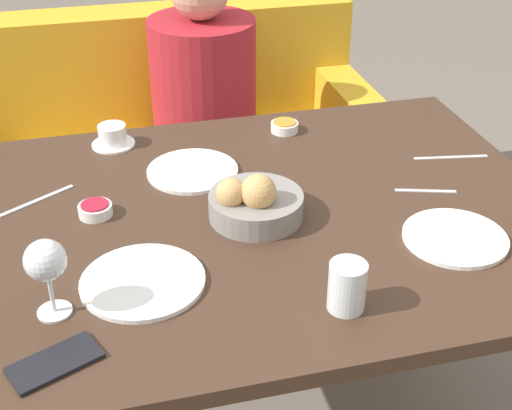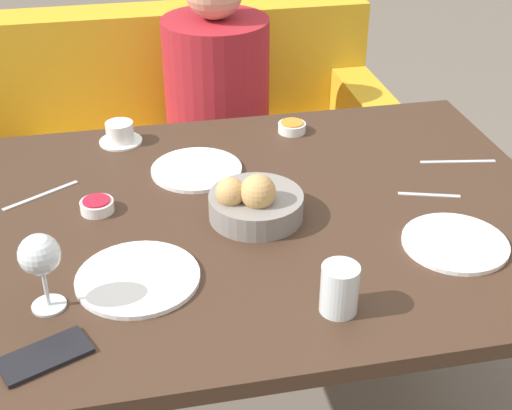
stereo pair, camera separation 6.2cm
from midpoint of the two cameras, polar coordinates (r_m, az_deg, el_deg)
name	(u,v)px [view 2 (the right image)]	position (r m, az deg, el deg)	size (l,w,h in m)	color
dining_table	(274,246)	(1.66, 2.49, -3.31)	(1.29, 1.01, 0.77)	#3D281C
couch	(161,164)	(2.80, -7.01, 3.26)	(1.69, 0.70, 0.86)	gold
seated_person	(219,141)	(2.61, -2.34, 5.15)	(0.37, 0.48, 1.11)	#23232D
bread_basket	(254,203)	(1.56, 0.98, 0.17)	(0.21, 0.21, 0.12)	gray
plate_near_left	(138,278)	(1.40, -8.19, -5.82)	(0.24, 0.24, 0.01)	white
plate_near_right	(455,243)	(1.55, 16.74, -2.93)	(0.22, 0.22, 0.01)	white
plate_far_center	(197,170)	(1.76, -3.78, 2.84)	(0.22, 0.22, 0.01)	white
water_tumbler	(339,289)	(1.30, 8.05, -6.68)	(0.07, 0.07, 0.10)	silver
wine_glass	(40,257)	(1.31, -15.63, -4.06)	(0.08, 0.08, 0.16)	silver
coffee_cup	(120,134)	(1.92, -9.92, 5.63)	(0.11, 0.11, 0.06)	white
jam_bowl_berry	(97,206)	(1.63, -11.55, -0.07)	(0.08, 0.08, 0.03)	white
jam_bowl_honey	(292,127)	(1.96, 3.80, 6.23)	(0.08, 0.08, 0.03)	white
fork_silver	(41,195)	(1.72, -15.84, 0.74)	(0.17, 0.11, 0.00)	#B7B7BC
knife_silver	(458,162)	(1.88, 16.76, 3.34)	(0.19, 0.04, 0.00)	#B7B7BC
spoon_coffee	(429,195)	(1.71, 14.69, 0.77)	(0.14, 0.05, 0.00)	#B7B7BC
cell_phone	(45,356)	(1.27, -15.17, -11.59)	(0.17, 0.13, 0.01)	black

